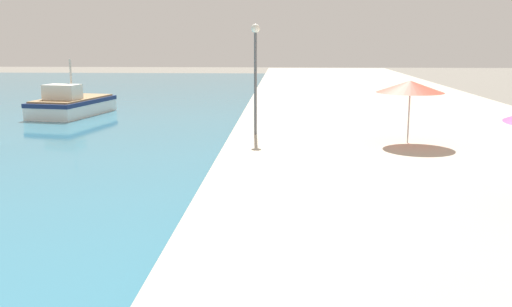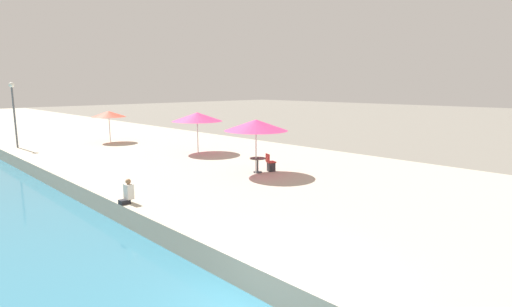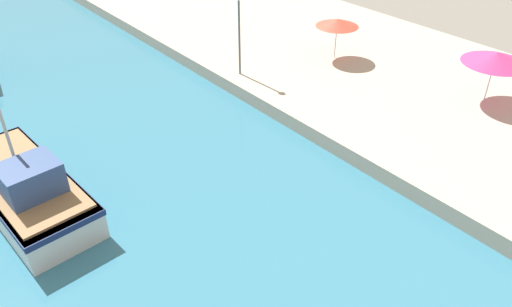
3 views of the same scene
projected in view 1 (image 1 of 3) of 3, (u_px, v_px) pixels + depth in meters
name	position (u px, v px, depth m)	size (l,w,h in m)	color
quay_promenade	(378.00, 111.00, 34.89)	(16.00, 90.00, 0.80)	#BCB29E
fishing_boat_far	(72.00, 104.00, 35.72)	(4.00, 6.56, 3.50)	white
cafe_umbrella_striped	(410.00, 87.00, 21.69)	(2.57, 2.57, 2.40)	#B7B7B7
lamppost	(255.00, 60.00, 23.48)	(0.36, 0.36, 4.56)	#565B60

